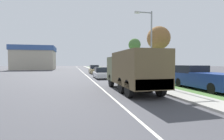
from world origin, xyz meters
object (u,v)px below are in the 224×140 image
military_truck (133,69)px  lamp_post (149,41)px  pickup_truck (202,78)px  car_second_ahead (94,70)px  car_nearest_ahead (101,73)px

military_truck → lamp_post: 4.40m
military_truck → pickup_truck: military_truck is taller
pickup_truck → military_truck: bearing=176.9°
car_second_ahead → lamp_post: lamp_post is taller
military_truck → car_nearest_ahead: (-0.47, 11.45, -0.96)m
car_second_ahead → lamp_post: size_ratio=0.70×
military_truck → lamp_post: bearing=46.3°
car_second_ahead → lamp_post: bearing=-82.3°
pickup_truck → lamp_post: 5.39m
lamp_post → pickup_truck: bearing=-42.8°
military_truck → car_nearest_ahead: size_ratio=1.67×
military_truck → car_second_ahead: (-0.11, 22.10, -0.88)m
pickup_truck → lamp_post: lamp_post is taller
car_nearest_ahead → pickup_truck: bearing=-62.3°
car_second_ahead → pickup_truck: bearing=-75.5°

